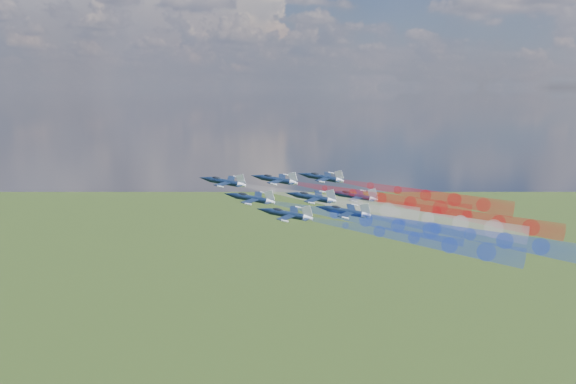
{
  "coord_description": "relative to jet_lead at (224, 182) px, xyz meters",
  "views": [
    {
      "loc": [
        17.57,
        -174.36,
        164.03
      ],
      "look_at": [
        23.0,
        -19.19,
        138.19
      ],
      "focal_mm": 39.2,
      "sensor_mm": 36.0,
      "label": 1
    }
  ],
  "objects": [
    {
      "name": "jet_inner_right",
      "position": [
        13.53,
        2.55,
        0.13
      ],
      "size": [
        16.58,
        14.96,
        6.33
      ],
      "primitive_type": null,
      "rotation": [
        0.12,
        -0.1,
        1.23
      ],
      "color": "black"
    },
    {
      "name": "trail_center_third",
      "position": [
        48.76,
        -19.5,
        -5.88
      ],
      "size": [
        43.57,
        19.14,
        10.32
      ],
      "primitive_type": null,
      "rotation": [
        0.12,
        -0.1,
        1.23
      ],
      "color": "silver"
    },
    {
      "name": "jet_rear_left",
      "position": [
        29.23,
        -19.85,
        -4.15
      ],
      "size": [
        16.58,
        14.96,
        6.33
      ],
      "primitive_type": null,
      "rotation": [
        0.12,
        -0.1,
        1.23
      ],
      "color": "black"
    },
    {
      "name": "jet_outer_right",
      "position": [
        26.45,
        8.55,
        -0.23
      ],
      "size": [
        16.58,
        14.96,
        6.33
      ],
      "primitive_type": null,
      "rotation": [
        0.12,
        -0.1,
        1.23
      ],
      "color": "black"
    },
    {
      "name": "trail_outer_left",
      "position": [
        41.95,
        -34.4,
        -7.01
      ],
      "size": [
        43.57,
        19.14,
        10.32
      ],
      "primitive_type": null,
      "rotation": [
        0.12,
        -0.1,
        1.23
      ],
      "color": "blue"
    },
    {
      "name": "jet_inner_left",
      "position": [
        7.31,
        -12.6,
        -2.2
      ],
      "size": [
        16.58,
        14.96,
        6.33
      ],
      "primitive_type": null,
      "rotation": [
        0.12,
        -0.1,
        1.23
      ],
      "color": "black"
    },
    {
      "name": "trail_rear_left",
      "position": [
        55.68,
        -28.92,
        -7.59
      ],
      "size": [
        43.57,
        19.14,
        10.32
      ],
      "primitive_type": null,
      "rotation": [
        0.12,
        -0.1,
        1.23
      ],
      "color": "blue"
    },
    {
      "name": "jet_center_third",
      "position": [
        22.3,
        -10.43,
        -2.45
      ],
      "size": [
        16.58,
        14.96,
        6.33
      ],
      "primitive_type": null,
      "rotation": [
        0.12,
        -0.1,
        1.23
      ],
      "color": "black"
    },
    {
      "name": "trail_outer_right",
      "position": [
        52.9,
        -0.52,
        -3.66
      ],
      "size": [
        43.57,
        19.14,
        10.32
      ],
      "primitive_type": null,
      "rotation": [
        0.12,
        -0.1,
        1.23
      ],
      "color": "red"
    },
    {
      "name": "trail_inner_left",
      "position": [
        33.77,
        -21.67,
        -5.64
      ],
      "size": [
        43.57,
        19.14,
        10.32
      ],
      "primitive_type": null,
      "rotation": [
        0.12,
        -0.1,
        1.23
      ],
      "color": "blue"
    },
    {
      "name": "trail_lead",
      "position": [
        26.45,
        -9.07,
        -3.43
      ],
      "size": [
        43.57,
        19.14,
        10.32
      ],
      "primitive_type": null,
      "rotation": [
        0.12,
        -0.1,
        1.23
      ],
      "color": "silver"
    },
    {
      "name": "jet_rear_right",
      "position": [
        33.56,
        -4.37,
        -3.26
      ],
      "size": [
        16.58,
        14.96,
        6.33
      ],
      "primitive_type": null,
      "rotation": [
        0.12,
        -0.1,
        1.23
      ],
      "color": "black"
    },
    {
      "name": "jet_outer_left",
      "position": [
        15.5,
        -25.33,
        -3.58
      ],
      "size": [
        16.58,
        14.96,
        6.33
      ],
      "primitive_type": null,
      "rotation": [
        0.12,
        -0.1,
        1.23
      ],
      "color": "black"
    },
    {
      "name": "trail_rear_right",
      "position": [
        60.01,
        -13.44,
        -6.69
      ],
      "size": [
        43.57,
        19.14,
        10.32
      ],
      "primitive_type": null,
      "rotation": [
        0.12,
        -0.1,
        1.23
      ],
      "color": "red"
    },
    {
      "name": "trail_inner_right",
      "position": [
        39.98,
        -6.52,
        -3.31
      ],
      "size": [
        43.57,
        19.14,
        10.32
      ],
      "primitive_type": null,
      "rotation": [
        0.12,
        -0.1,
        1.23
      ],
      "color": "red"
    },
    {
      "name": "jet_lead",
      "position": [
        0.0,
        0.0,
        0.0
      ],
      "size": [
        16.58,
        14.96,
        6.33
      ],
      "primitive_type": null,
      "rotation": [
        0.12,
        -0.1,
        1.23
      ],
      "color": "black"
    }
  ]
}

